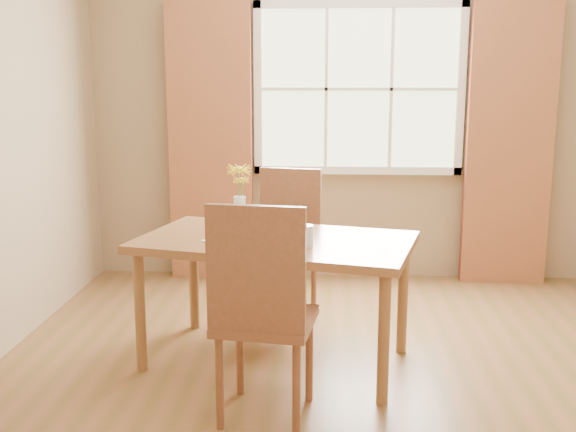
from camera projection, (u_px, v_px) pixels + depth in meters
The scene contains 12 objects.
room at pixel (375, 124), 3.40m from camera, with size 4.24×3.84×2.74m.
window at pixel (359, 89), 5.20m from camera, with size 1.62×0.06×1.32m.
curtain_left at pixel (210, 141), 5.25m from camera, with size 0.65×0.08×2.20m, color maroon.
curtain_right at pixel (509, 143), 5.13m from camera, with size 0.65×0.08×2.20m, color maroon.
dining_table at pixel (276, 251), 3.71m from camera, with size 1.63×1.16×0.72m.
chair_near at pixel (261, 305), 3.02m from camera, with size 0.49×0.49×1.05m.
chair_far at pixel (286, 239), 4.41m from camera, with size 0.49×0.49×1.00m.
placemat at pixel (252, 241), 3.61m from camera, with size 0.45×0.33×0.01m, color beige.
plate at pixel (258, 241), 3.58m from camera, with size 0.23×0.23×0.01m, color #70D735.
croissant_sandwich at pixel (258, 229), 3.60m from camera, with size 0.16×0.11×0.11m.
water_glass at pixel (306, 236), 3.50m from camera, with size 0.08×0.08×0.11m.
flower_vase at pixel (240, 190), 3.95m from camera, with size 0.15×0.15×0.37m.
Camera 1 is at (-0.25, -3.44, 1.57)m, focal length 42.00 mm.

